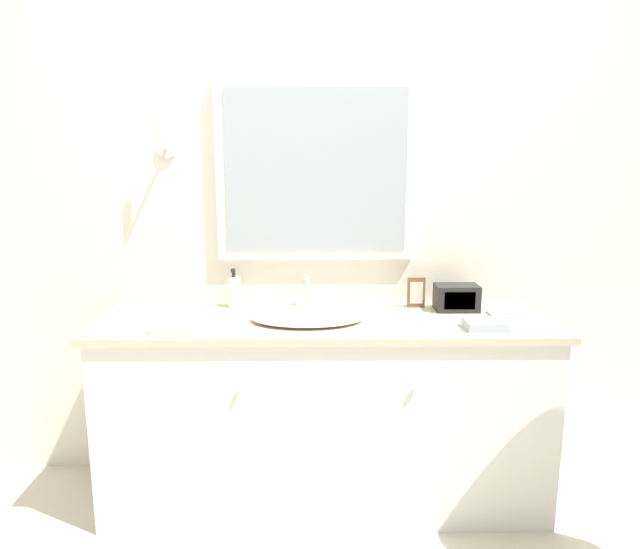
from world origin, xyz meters
The scene contains 10 objects.
ground_plane centered at (0.00, 0.00, 0.00)m, with size 14.00×14.00×0.00m, color beige.
wall_back centered at (0.00, 0.64, 1.28)m, with size 8.00×0.18×2.55m.
vanity_counter centered at (0.00, 0.32, 0.44)m, with size 2.01×0.59×0.87m.
sink_basin centered at (-0.08, 0.30, 0.89)m, with size 0.49×0.37×0.17m.
soap_bottle centered at (-0.43, 0.53, 0.95)m, with size 0.06×0.06×0.19m.
appliance_box centered at (0.61, 0.46, 0.93)m, with size 0.20×0.13×0.12m.
picture_frame centered at (0.43, 0.52, 0.94)m, with size 0.08×0.01×0.15m.
hand_towel_near_sink centered at (-0.63, 0.16, 0.89)m, with size 0.17×0.13×0.03m.
hand_towel_far_corner centered at (0.66, 0.16, 0.89)m, with size 0.16×0.13×0.04m.
metal_tray centered at (0.82, 0.36, 0.87)m, with size 0.16×0.12×0.01m.
Camera 1 is at (-0.05, -2.11, 1.56)m, focal length 32.00 mm.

